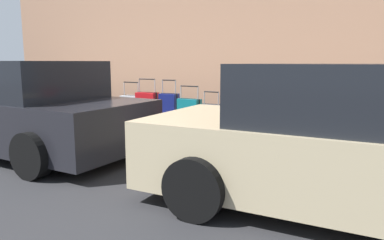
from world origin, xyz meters
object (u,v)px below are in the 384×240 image
suitcase_red_0 (316,124)px  suitcase_black_2 (260,123)px  bollard_post (79,103)px  parked_car_charcoal_1 (28,110)px  fire_hydrant (101,104)px  parked_car_beige_0 (357,145)px  suitcase_olive_4 (211,122)px  suitcase_silver_1 (284,125)px  suitcase_maroon_3 (234,122)px  suitcase_teal_5 (189,116)px  suitcase_silver_8 (132,110)px  suitcase_red_7 (148,111)px  suitcase_navy_6 (169,112)px

suitcase_red_0 → suitcase_black_2: suitcase_red_0 is taller
bollard_post → parked_car_charcoal_1: 2.37m
suitcase_red_0 → fire_hydrant: (4.85, 0.03, 0.05)m
bollard_post → parked_car_beige_0: bearing=161.2°
suitcase_olive_4 → fire_hydrant: (2.93, -0.08, 0.16)m
suitcase_olive_4 → bollard_post: bollard_post is taller
suitcase_silver_1 → suitcase_red_0: bearing=-170.3°
suitcase_olive_4 → bollard_post: bearing=1.2°
suitcase_maroon_3 → bollard_post: 3.92m
suitcase_maroon_3 → fire_hydrant: 3.39m
suitcase_red_0 → suitcase_teal_5: bearing=1.7°
fire_hydrant → suitcase_black_2: bearing=-179.2°
suitcase_silver_8 → suitcase_olive_4: bearing=175.9°
suitcase_red_7 → fire_hydrant: suitcase_red_7 is taller
fire_hydrant → suitcase_silver_1: bearing=179.3°
suitcase_maroon_3 → fire_hydrant: fire_hydrant is taller
suitcase_maroon_3 → parked_car_beige_0: bearing=135.9°
suitcase_maroon_3 → parked_car_charcoal_1: (2.87, 2.23, 0.29)m
suitcase_red_7 → parked_car_beige_0: bearing=152.9°
suitcase_red_0 → suitcase_silver_8: (3.99, -0.03, -0.05)m
suitcase_red_0 → suitcase_navy_6: suitcase_navy_6 is taller
suitcase_silver_1 → parked_car_charcoal_1: 4.42m
suitcase_red_7 → suitcase_black_2: bearing=-177.1°
suitcase_silver_1 → suitcase_black_2: bearing=-12.5°
suitcase_silver_8 → parked_car_charcoal_1: 2.38m
suitcase_navy_6 → parked_car_beige_0: parked_car_beige_0 is taller
suitcase_silver_1 → bollard_post: size_ratio=0.79×
suitcase_maroon_3 → suitcase_red_7: 1.98m
suitcase_red_0 → suitcase_silver_8: suitcase_red_0 is taller
suitcase_navy_6 → suitcase_teal_5: bearing=174.9°
suitcase_black_2 → suitcase_navy_6: bearing=1.3°
bollard_post → suitcase_silver_1: bearing=-178.9°
suitcase_silver_8 → parked_car_charcoal_1: parked_car_charcoal_1 is taller
suitcase_navy_6 → parked_car_charcoal_1: size_ratio=0.25×
suitcase_red_0 → suitcase_maroon_3: bearing=2.9°
suitcase_olive_4 → suitcase_red_7: bearing=-0.3°
suitcase_olive_4 → parked_car_beige_0: size_ratio=0.19×
suitcase_silver_1 → parked_car_charcoal_1: parked_car_charcoal_1 is taller
suitcase_silver_1 → parked_car_beige_0: size_ratio=0.16×
suitcase_red_0 → suitcase_navy_6: bearing=0.5°
suitcase_silver_1 → suitcase_maroon_3: 0.94m
suitcase_navy_6 → parked_car_charcoal_1: parked_car_charcoal_1 is taller
suitcase_navy_6 → suitcase_red_7: bearing=9.2°
suitcase_maroon_3 → parked_car_beige_0: (-2.31, 2.23, 0.28)m
suitcase_red_7 → parked_car_beige_0: 4.82m
suitcase_teal_5 → suitcase_navy_6: size_ratio=0.90×
bollard_post → suitcase_navy_6: bearing=-176.3°
fire_hydrant → parked_car_charcoal_1: bearing=102.9°
suitcase_red_0 → parked_car_charcoal_1: 4.91m
suitcase_teal_5 → fire_hydrant: suitcase_teal_5 is taller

